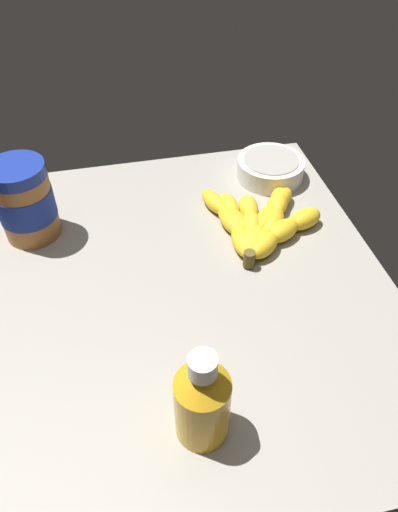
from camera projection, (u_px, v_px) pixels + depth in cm
name	position (u px, v px, depth cm)	size (l,w,h in cm)	color
ground_plane	(180.00, 297.00, 78.97)	(76.18, 68.98, 4.75)	gray
banana_bunch	(259.00, 224.00, 86.03)	(21.62, 21.44, 3.70)	yellow
peanut_butter_jar	(25.00, 201.00, 82.07)	(9.94, 9.94, 14.38)	#9E602D
honey_bottle	(202.00, 401.00, 55.47)	(6.73, 6.73, 15.40)	gold
small_bowl	(270.00, 168.00, 97.96)	(13.71, 13.71, 4.34)	silver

